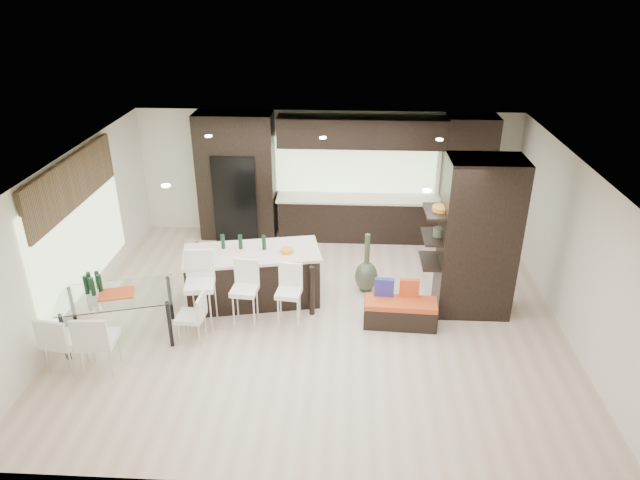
# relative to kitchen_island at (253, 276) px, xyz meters

# --- Properties ---
(ground) EXTENTS (8.00, 8.00, 0.00)m
(ground) POSITION_rel_kitchen_island_xyz_m (1.16, -0.47, -0.48)
(ground) COLOR beige
(ground) RESTS_ON ground
(back_wall) EXTENTS (8.00, 0.02, 2.70)m
(back_wall) POSITION_rel_kitchen_island_xyz_m (1.16, 3.03, 0.87)
(back_wall) COLOR white
(back_wall) RESTS_ON ground
(left_wall) EXTENTS (0.02, 7.00, 2.70)m
(left_wall) POSITION_rel_kitchen_island_xyz_m (-2.84, -0.47, 0.87)
(left_wall) COLOR white
(left_wall) RESTS_ON ground
(right_wall) EXTENTS (0.02, 7.00, 2.70)m
(right_wall) POSITION_rel_kitchen_island_xyz_m (5.16, -0.47, 0.87)
(right_wall) COLOR white
(right_wall) RESTS_ON ground
(ceiling) EXTENTS (8.00, 7.00, 0.02)m
(ceiling) POSITION_rel_kitchen_island_xyz_m (1.16, -0.47, 2.22)
(ceiling) COLOR white
(ceiling) RESTS_ON ground
(window_left) EXTENTS (0.04, 3.20, 1.90)m
(window_left) POSITION_rel_kitchen_island_xyz_m (-2.80, -0.27, 0.87)
(window_left) COLOR #B2D199
(window_left) RESTS_ON left_wall
(window_back) EXTENTS (3.40, 0.04, 1.20)m
(window_back) POSITION_rel_kitchen_island_xyz_m (1.76, 2.99, 1.07)
(window_back) COLOR #B2D199
(window_back) RESTS_ON back_wall
(stone_accent) EXTENTS (0.08, 3.00, 0.80)m
(stone_accent) POSITION_rel_kitchen_island_xyz_m (-2.77, -0.27, 1.77)
(stone_accent) COLOR brown
(stone_accent) RESTS_ON left_wall
(ceiling_spots) EXTENTS (4.00, 3.00, 0.02)m
(ceiling_spots) POSITION_rel_kitchen_island_xyz_m (1.16, -0.22, 2.20)
(ceiling_spots) COLOR white
(ceiling_spots) RESTS_ON ceiling
(back_cabinetry) EXTENTS (6.80, 0.68, 2.70)m
(back_cabinetry) POSITION_rel_kitchen_island_xyz_m (1.66, 2.70, 0.87)
(back_cabinetry) COLOR black
(back_cabinetry) RESTS_ON ground
(refrigerator) EXTENTS (0.90, 0.68, 1.90)m
(refrigerator) POSITION_rel_kitchen_island_xyz_m (-0.74, 2.65, 0.47)
(refrigerator) COLOR black
(refrigerator) RESTS_ON ground
(partition_column) EXTENTS (1.20, 0.80, 2.70)m
(partition_column) POSITION_rel_kitchen_island_xyz_m (3.76, -0.07, 0.87)
(partition_column) COLOR black
(partition_column) RESTS_ON ground
(kitchen_island) EXTENTS (2.46, 1.44, 0.96)m
(kitchen_island) POSITION_rel_kitchen_island_xyz_m (0.00, 0.00, 0.00)
(kitchen_island) COLOR black
(kitchen_island) RESTS_ON ground
(stool_left) EXTENTS (0.52, 0.52, 1.04)m
(stool_left) POSITION_rel_kitchen_island_xyz_m (-0.71, -0.83, 0.04)
(stool_left) COLOR white
(stool_left) RESTS_ON ground
(stool_mid) EXTENTS (0.44, 0.44, 0.92)m
(stool_mid) POSITION_rel_kitchen_island_xyz_m (-0.00, -0.80, -0.02)
(stool_mid) COLOR white
(stool_mid) RESTS_ON ground
(stool_right) EXTENTS (0.43, 0.43, 0.88)m
(stool_right) POSITION_rel_kitchen_island_xyz_m (0.71, -0.79, -0.04)
(stool_right) COLOR white
(stool_right) RESTS_ON ground
(bench) EXTENTS (1.20, 0.51, 0.45)m
(bench) POSITION_rel_kitchen_island_xyz_m (2.52, -0.64, -0.25)
(bench) COLOR black
(bench) RESTS_ON ground
(floor_vase) EXTENTS (0.43, 0.43, 1.12)m
(floor_vase) POSITION_rel_kitchen_island_xyz_m (1.98, 0.46, 0.08)
(floor_vase) COLOR #3E4A35
(floor_vase) RESTS_ON ground
(dining_table) EXTENTS (1.87, 1.36, 0.81)m
(dining_table) POSITION_rel_kitchen_island_xyz_m (-1.90, -1.25, -0.08)
(dining_table) COLOR white
(dining_table) RESTS_ON ground
(chair_near) EXTENTS (0.54, 0.54, 0.93)m
(chair_near) POSITION_rel_kitchen_island_xyz_m (-1.90, -2.05, -0.02)
(chair_near) COLOR white
(chair_near) RESTS_ON ground
(chair_far) EXTENTS (0.54, 0.54, 0.87)m
(chair_far) POSITION_rel_kitchen_island_xyz_m (-2.42, -2.04, -0.04)
(chair_far) COLOR white
(chair_far) RESTS_ON ground
(chair_end) EXTENTS (0.44, 0.44, 0.76)m
(chair_end) POSITION_rel_kitchen_island_xyz_m (-0.78, -1.25, -0.10)
(chair_end) COLOR white
(chair_end) RESTS_ON ground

